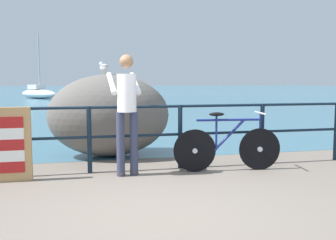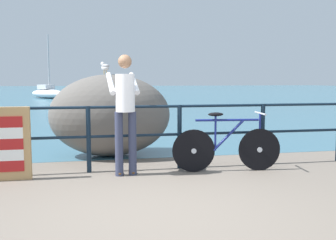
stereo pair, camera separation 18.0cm
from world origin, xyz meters
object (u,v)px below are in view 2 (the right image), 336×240
at_px(person_at_railing, 125,109).
at_px(sailboat, 48,93).
at_px(bicycle, 227,146).
at_px(seagull, 105,67).
at_px(breakwater_boulder_main, 111,115).

distance_m(person_at_railing, sailboat, 25.83).
distance_m(bicycle, seagull, 2.74).
distance_m(seagull, sailboat, 24.27).
relative_size(bicycle, breakwater_boulder_main, 0.76).
bearing_deg(sailboat, breakwater_boulder_main, -27.69).
distance_m(person_at_railing, breakwater_boulder_main, 1.56).
bearing_deg(breakwater_boulder_main, bicycle, -43.38).
height_order(person_at_railing, seagull, person_at_railing).
xyz_separation_m(bicycle, seagull, (-1.79, 1.64, 1.27)).
distance_m(breakwater_boulder_main, seagull, 0.90).
bearing_deg(seagull, breakwater_boulder_main, -132.75).
bearing_deg(sailboat, person_at_railing, -27.89).
height_order(bicycle, person_at_railing, person_at_railing).
xyz_separation_m(breakwater_boulder_main, sailboat, (-3.63, 24.01, -0.33)).
bearing_deg(person_at_railing, bicycle, -96.87).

